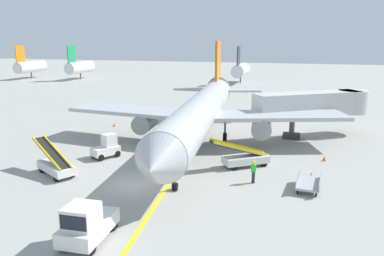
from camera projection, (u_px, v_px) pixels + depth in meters
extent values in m
plane|color=#9E9B93|center=(137.00, 184.00, 27.47)|extent=(300.00, 300.00, 0.00)
cube|color=yellow|center=(181.00, 165.00, 31.64)|extent=(9.29, 79.53, 0.01)
cylinder|color=#B2B5BA|center=(201.00, 112.00, 36.64)|extent=(6.65, 30.18, 3.30)
cone|color=#B2B5BA|center=(156.00, 165.00, 21.12)|extent=(3.48, 2.75, 3.23)
cone|color=#B2B5BA|center=(219.00, 87.00, 52.25)|extent=(3.43, 3.13, 3.14)
cube|color=#B2B5BA|center=(279.00, 116.00, 36.86)|extent=(13.72, 8.29, 0.36)
cylinder|color=gray|center=(261.00, 127.00, 36.42)|extent=(2.25, 3.39, 1.90)
cube|color=#B2B5BA|center=(133.00, 110.00, 39.47)|extent=(13.36, 5.64, 0.36)
cylinder|color=gray|center=(145.00, 122.00, 38.46)|extent=(2.25, 3.39, 1.90)
cube|color=orange|center=(218.00, 61.00, 49.12)|extent=(0.73, 4.01, 5.20)
cube|color=#B2B5BA|center=(240.00, 90.00, 49.05)|extent=(5.58, 3.43, 0.24)
cube|color=#B2B5BA|center=(195.00, 89.00, 50.09)|extent=(5.26, 2.34, 0.24)
cylinder|color=#4C4C51|center=(175.00, 169.00, 26.06)|extent=(0.20, 0.20, 3.12)
cylinder|color=black|center=(175.00, 186.00, 26.35)|extent=(0.41, 0.60, 0.56)
cylinder|color=#4C4C51|center=(225.00, 127.00, 38.60)|extent=(0.20, 0.20, 3.12)
cylinder|color=black|center=(225.00, 137.00, 38.85)|extent=(0.46, 0.99, 0.96)
cylinder|color=#4C4C51|center=(183.00, 125.00, 39.37)|extent=(0.20, 0.20, 3.12)
cylinder|color=black|center=(183.00, 135.00, 39.62)|extent=(0.46, 0.99, 0.96)
cube|color=black|center=(164.00, 149.00, 22.96)|extent=(2.90, 1.31, 0.60)
cube|color=beige|center=(308.00, 104.00, 40.06)|extent=(11.40, 8.86, 2.50)
cylinder|color=beige|center=(353.00, 102.00, 41.71)|extent=(3.20, 3.20, 2.50)
cylinder|color=#59595B|center=(292.00, 127.00, 40.10)|extent=(0.56, 0.56, 2.35)
cube|color=#333338|center=(291.00, 136.00, 40.31)|extent=(1.80, 1.40, 0.50)
cube|color=silver|center=(89.00, 227.00, 19.78)|extent=(2.10, 3.70, 0.80)
cube|color=silver|center=(81.00, 216.00, 18.97)|extent=(1.61, 1.70, 1.10)
cube|color=black|center=(73.00, 223.00, 18.23)|extent=(1.43, 0.16, 0.77)
cylinder|color=black|center=(92.00, 248.00, 18.49)|extent=(0.25, 0.61, 0.60)
cylinder|color=black|center=(62.00, 244.00, 18.86)|extent=(0.25, 0.61, 0.60)
cylinder|color=black|center=(114.00, 225.00, 20.88)|extent=(0.25, 0.61, 0.60)
cylinder|color=black|center=(87.00, 221.00, 21.25)|extent=(0.25, 0.61, 0.60)
cube|color=silver|center=(106.00, 151.00, 33.56)|extent=(2.32, 2.73, 0.70)
cube|color=silver|center=(109.00, 140.00, 33.64)|extent=(1.44, 1.45, 1.10)
cube|color=black|center=(114.00, 139.00, 33.99)|extent=(0.89, 0.55, 0.77)
cylinder|color=black|center=(111.00, 151.00, 34.60)|extent=(0.49, 0.63, 0.60)
cylinder|color=black|center=(117.00, 154.00, 33.82)|extent=(0.49, 0.63, 0.60)
cylinder|color=black|center=(94.00, 155.00, 33.47)|extent=(0.49, 0.63, 0.60)
cylinder|color=black|center=(101.00, 158.00, 32.69)|extent=(0.49, 0.63, 0.60)
cube|color=silver|center=(246.00, 159.00, 31.30)|extent=(3.96, 3.44, 0.60)
cylinder|color=black|center=(234.00, 167.00, 30.36)|extent=(0.62, 0.53, 0.60)
cylinder|color=black|center=(228.00, 162.00, 31.53)|extent=(0.62, 0.53, 0.60)
cylinder|color=black|center=(264.00, 163.00, 31.20)|extent=(0.62, 0.53, 0.60)
cylinder|color=black|center=(256.00, 159.00, 32.38)|extent=(0.62, 0.53, 0.60)
cube|color=black|center=(240.00, 149.00, 30.89)|extent=(4.58, 3.65, 1.76)
cube|color=yellow|center=(242.00, 149.00, 30.45)|extent=(4.12, 3.00, 1.84)
cube|color=yellow|center=(237.00, 146.00, 31.28)|extent=(4.12, 3.00, 1.84)
cube|color=silver|center=(56.00, 167.00, 29.29)|extent=(4.05, 3.18, 0.60)
cylinder|color=black|center=(41.00, 169.00, 29.87)|extent=(0.63, 0.49, 0.60)
cylinder|color=black|center=(57.00, 165.00, 30.73)|extent=(0.63, 0.49, 0.60)
cylinder|color=black|center=(56.00, 178.00, 28.00)|extent=(0.63, 0.49, 0.60)
cylinder|color=black|center=(72.00, 173.00, 28.86)|extent=(0.63, 0.49, 0.60)
cube|color=black|center=(52.00, 154.00, 29.50)|extent=(4.79, 3.25, 1.76)
cube|color=yellow|center=(46.00, 154.00, 29.17)|extent=(4.41, 2.54, 1.84)
cube|color=yellow|center=(57.00, 151.00, 29.77)|extent=(4.41, 2.54, 1.84)
cube|color=#A5A5A8|center=(309.00, 184.00, 26.45)|extent=(1.74, 2.92, 0.16)
cube|color=#4C4C51|center=(311.00, 175.00, 28.13)|extent=(0.16, 0.90, 0.08)
cylinder|color=#4C4C51|center=(311.00, 173.00, 28.53)|extent=(0.12, 0.12, 0.05)
cube|color=gray|center=(298.00, 179.00, 26.67)|extent=(0.31, 2.79, 0.50)
cube|color=gray|center=(320.00, 182.00, 26.12)|extent=(0.31, 2.79, 0.50)
cylinder|color=black|center=(301.00, 181.00, 27.68)|extent=(0.15, 0.37, 0.36)
cylinder|color=black|center=(318.00, 183.00, 27.24)|extent=(0.15, 0.37, 0.36)
cylinder|color=black|center=(298.00, 191.00, 25.78)|extent=(0.15, 0.37, 0.36)
cylinder|color=black|center=(316.00, 194.00, 25.35)|extent=(0.15, 0.37, 0.36)
cylinder|color=#26262D|center=(253.00, 177.00, 27.67)|extent=(0.24, 0.24, 0.85)
cube|color=green|center=(254.00, 168.00, 27.51)|extent=(0.36, 0.22, 0.56)
sphere|color=beige|center=(254.00, 163.00, 27.42)|extent=(0.20, 0.20, 0.20)
sphere|color=yellow|center=(254.00, 162.00, 27.41)|extent=(0.24, 0.24, 0.24)
cylinder|color=#26262D|center=(169.00, 155.00, 33.12)|extent=(0.24, 0.24, 0.85)
cube|color=yellow|center=(169.00, 147.00, 32.95)|extent=(0.36, 0.22, 0.56)
sphere|color=beige|center=(169.00, 143.00, 32.87)|extent=(0.20, 0.20, 0.20)
sphere|color=yellow|center=(169.00, 142.00, 32.85)|extent=(0.24, 0.24, 0.24)
cone|color=orange|center=(324.00, 158.00, 32.77)|extent=(0.36, 0.36, 0.44)
cone|color=orange|center=(114.00, 125.00, 45.72)|extent=(0.36, 0.36, 0.44)
cone|color=orange|center=(173.00, 165.00, 31.12)|extent=(0.36, 0.36, 0.44)
cylinder|color=silver|center=(31.00, 67.00, 101.82)|extent=(3.00, 10.00, 3.00)
cylinder|color=#3F3F3F|center=(31.00, 75.00, 102.35)|extent=(0.30, 0.30, 1.60)
cube|color=orange|center=(20.00, 54.00, 97.76)|extent=(0.24, 3.20, 4.40)
cylinder|color=silver|center=(80.00, 67.00, 99.53)|extent=(3.00, 10.00, 3.00)
cylinder|color=#3F3F3F|center=(81.00, 76.00, 100.05)|extent=(0.30, 0.30, 1.60)
cube|color=#198C4C|center=(71.00, 54.00, 95.47)|extent=(0.24, 3.20, 4.40)
cylinder|color=silver|center=(241.00, 70.00, 90.73)|extent=(3.00, 10.00, 3.00)
cylinder|color=#3F3F3F|center=(240.00, 80.00, 91.26)|extent=(0.30, 0.30, 1.60)
cube|color=#333338|center=(239.00, 56.00, 86.67)|extent=(0.24, 3.20, 4.40)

